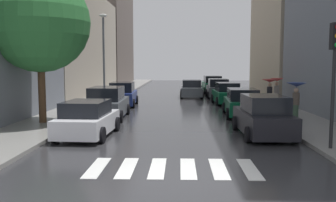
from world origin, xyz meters
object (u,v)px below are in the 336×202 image
parked_car_right_third (227,94)px  parked_car_right_nearest (263,117)px  parked_car_right_fifth (212,85)px  pedestrian_far_side (270,86)px  parked_car_left_third (123,95)px  traffic_light_right_corner (335,57)px  street_tree_left (40,22)px  parked_car_right_fourth (218,89)px  pedestrian_by_kerb (296,93)px  parked_car_left_nearest (87,120)px  pedestrian_foreground (277,86)px  parked_car_left_second (107,104)px  lamp_post_left (104,52)px  parked_car_right_second (242,103)px  car_midroad (191,89)px

parked_car_right_third → parked_car_right_nearest: bearing=177.1°
parked_car_right_fifth → pedestrian_far_side: pedestrian_far_side is taller
parked_car_left_third → parked_car_right_nearest: (7.73, -11.09, 0.00)m
traffic_light_right_corner → street_tree_left: bearing=156.2°
parked_car_right_fourth → traffic_light_right_corner: traffic_light_right_corner is taller
pedestrian_by_kerb → parked_car_left_nearest: bearing=-8.2°
parked_car_right_nearest → parked_car_right_fourth: (-0.04, 18.34, -0.01)m
pedestrian_by_kerb → pedestrian_far_side: bearing=-119.9°
parked_car_right_third → street_tree_left: (-10.48, -10.29, 4.32)m
parked_car_left_third → parked_car_right_fourth: size_ratio=0.92×
parked_car_left_nearest → traffic_light_right_corner: size_ratio=0.95×
parked_car_right_fifth → street_tree_left: bearing=152.7°
pedestrian_foreground → parked_car_right_fifth: bearing=139.7°
parked_car_right_fifth → traffic_light_right_corner: 27.60m
parked_car_left_second → lamp_post_left: bearing=11.9°
parked_car_right_third → pedestrian_by_kerb: size_ratio=2.11×
parked_car_left_third → parked_car_right_second: 9.31m
parked_car_left_third → pedestrian_foreground: 10.99m
parked_car_right_fourth → pedestrian_by_kerb: (2.53, -14.73, 0.78)m
parked_car_left_second → parked_car_right_nearest: (7.66, -4.92, -0.02)m
parked_car_right_fifth → pedestrian_far_side: size_ratio=2.29×
pedestrian_far_side → lamp_post_left: bearing=50.6°
pedestrian_foreground → parked_car_left_second: bearing=-117.0°
parked_car_right_fifth → traffic_light_right_corner: bearing=-178.5°
parked_car_right_nearest → parked_car_right_fifth: bearing=-1.6°
pedestrian_foreground → pedestrian_far_side: size_ratio=1.02×
parked_car_left_third → pedestrian_foreground: bearing=-96.4°
parked_car_left_third → parked_car_right_second: bearing=-124.4°
parked_car_left_second → parked_car_right_second: parked_car_left_second is taller
parked_car_left_second → pedestrian_far_side: 11.09m
parked_car_left_nearest → parked_car_left_second: 5.26m
car_midroad → lamp_post_left: size_ratio=0.68×
parked_car_left_second → street_tree_left: 5.66m
parked_car_right_second → parked_car_left_third: bearing=59.9°
parked_car_left_nearest → parked_car_right_nearest: 7.48m
parked_car_right_nearest → pedestrian_far_side: 9.67m
street_tree_left → traffic_light_right_corner: (12.11, -5.34, -1.80)m
car_midroad → parked_car_right_fifth: bearing=-21.2°
pedestrian_far_side → traffic_light_right_corner: bearing=150.5°
car_midroad → pedestrian_foreground: 9.93m
parked_car_right_nearest → lamp_post_left: size_ratio=0.66×
car_midroad → pedestrian_foreground: (5.68, -8.12, 0.75)m
parked_car_left_nearest → parked_car_right_fourth: bearing=-18.9°
parked_car_left_third → pedestrian_far_side: bearing=-101.8°
street_tree_left → pedestrian_far_side: bearing=28.0°
parked_car_left_third → parked_car_right_third: 7.96m
pedestrian_far_side → parked_car_right_fifth: bearing=-16.3°
parked_car_left_nearest → car_midroad: 19.33m
pedestrian_by_kerb → lamp_post_left: size_ratio=0.29×
street_tree_left → lamp_post_left: (1.11, 9.77, -1.09)m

